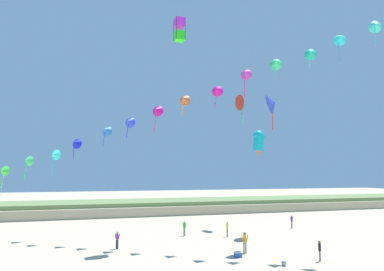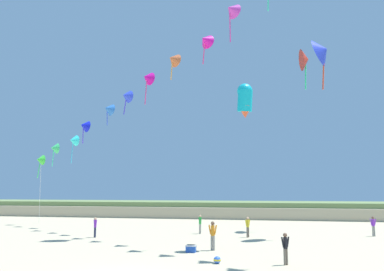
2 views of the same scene
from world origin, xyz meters
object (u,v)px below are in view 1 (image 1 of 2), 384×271
person_far_center (292,221)px  large_kite_outer_drift (242,103)px  large_kite_mid_trail (179,30)px  person_near_right (245,241)px  large_kite_high_solo (272,104)px  person_near_left (117,239)px  person_mid_center (184,227)px  large_kite_low_lead (259,142)px  person_far_left (320,249)px  beach_ball (284,263)px  person_far_right (227,228)px  beach_cooler (238,255)px

person_far_center → large_kite_outer_drift: size_ratio=0.39×
large_kite_mid_trail → person_near_right: bearing=-57.4°
person_near_right → large_kite_mid_trail: bearing=122.6°
large_kite_high_solo → person_near_left: bearing=-169.0°
person_mid_center → large_kite_high_solo: bearing=-5.8°
person_mid_center → large_kite_low_lead: size_ratio=0.69×
large_kite_low_lead → person_far_center: bearing=45.7°
large_kite_outer_drift → person_mid_center: bearing=-151.3°
large_kite_outer_drift → large_kite_low_lead: bearing=-109.1°
person_far_left → beach_ball: 3.43m
large_kite_low_lead → large_kite_outer_drift: (4.65, 13.42, 6.67)m
person_far_left → large_kite_mid_trail: size_ratio=0.63×
person_far_left → beach_ball: (-3.34, -0.36, -0.71)m
person_far_left → person_mid_center: bearing=117.7°
person_near_right → person_far_center: 15.25m
person_near_left → person_far_left: (14.42, -8.81, 0.00)m
large_kite_outer_drift → person_near_left: bearing=-150.1°
large_kite_mid_trail → beach_ball: 24.56m
person_near_right → person_far_center: bearing=42.9°
large_kite_mid_trail → large_kite_high_solo: bearing=8.9°
person_far_center → large_kite_outer_drift: 16.40m
person_near_left → person_far_center: bearing=14.7°
person_far_right → large_kite_mid_trail: bearing=-169.8°
person_near_left → large_kite_low_lead: bearing=-17.3°
person_near_right → person_far_right: person_near_right is taller
person_far_center → large_kite_low_lead: large_kite_low_lead is taller
person_near_right → person_far_left: 5.91m
person_near_right → person_mid_center: 9.67m
person_near_right → large_kite_low_lead: bearing=26.2°
person_far_center → large_kite_high_solo: bearing=-148.5°
person_near_right → large_kite_mid_trail: (-4.08, 6.40, 20.65)m
person_far_center → beach_cooler: bearing=-137.1°
large_kite_low_lead → person_near_left: bearing=162.7°
person_near_right → person_far_left: (4.31, -4.04, -0.12)m
person_far_right → beach_cooler: size_ratio=2.71×
person_far_left → large_kite_high_solo: 18.88m
large_kite_mid_trail → person_near_left: bearing=-164.9°
person_far_right → large_kite_outer_drift: size_ratio=0.39×
person_mid_center → person_far_left: bearing=-62.3°
large_kite_low_lead → person_mid_center: bearing=119.5°
large_kite_mid_trail → beach_ball: bearing=-64.9°
person_near_left → person_far_right: size_ratio=0.98×
person_near_left → person_mid_center: bearing=31.4°
large_kite_low_lead → beach_cooler: (-3.13, -2.06, -9.26)m
large_kite_outer_drift → large_kite_high_solo: bearing=-80.5°
person_far_left → person_far_right: 11.78m
large_kite_high_solo → beach_ball: bearing=-118.0°
person_far_right → large_kite_outer_drift: large_kite_outer_drift is taller
person_far_center → large_kite_mid_trail: size_ratio=0.64×
person_mid_center → person_far_center: 13.91m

